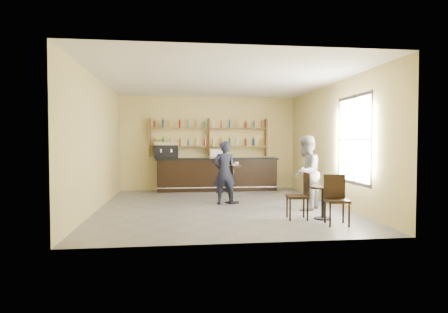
{
  "coord_description": "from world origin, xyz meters",
  "views": [
    {
      "loc": [
        -1.06,
        -9.44,
        1.64
      ],
      "look_at": [
        0.2,
        0.8,
        1.25
      ],
      "focal_mm": 30.0,
      "sensor_mm": 36.0,
      "label": 1
    }
  ],
  "objects": [
    {
      "name": "floor",
      "position": [
        0.0,
        0.0,
        0.0
      ],
      "size": [
        7.0,
        7.0,
        0.0
      ],
      "primitive_type": "plane",
      "color": "slate",
      "rests_on": "ground"
    },
    {
      "name": "espresso_machine",
      "position": [
        -1.45,
        3.15,
        1.38
      ],
      "size": [
        0.79,
        0.52,
        0.55
      ],
      "primitive_type": null,
      "rotation": [
        0.0,
        0.0,
        0.03
      ],
      "color": "black",
      "rests_on": "bar_counter"
    },
    {
      "name": "patron_second",
      "position": [
        2.01,
        -0.72,
        0.9
      ],
      "size": [
        1.07,
        1.11,
        1.8
      ],
      "primitive_type": "imported",
      "rotation": [
        0.0,
        0.0,
        -2.22
      ],
      "color": "gray",
      "rests_on": "floor"
    },
    {
      "name": "pedestal_table",
      "position": [
        0.39,
        0.54,
        0.51
      ],
      "size": [
        0.5,
        0.5,
        1.02
      ],
      "primitive_type": null,
      "rotation": [
        0.0,
        0.0,
        0.02
      ],
      "color": "black",
      "rests_on": "floor"
    },
    {
      "name": "bar_counter",
      "position": [
        0.25,
        3.15,
        0.55
      ],
      "size": [
        4.08,
        0.8,
        1.11
      ],
      "primitive_type": null,
      "color": "black",
      "rests_on": "floor"
    },
    {
      "name": "pastry_case",
      "position": [
        0.25,
        3.15,
        1.26
      ],
      "size": [
        0.53,
        0.44,
        0.31
      ],
      "primitive_type": null,
      "rotation": [
        0.0,
        0.0,
        -0.06
      ],
      "color": "silver",
      "rests_on": "bar_counter"
    },
    {
      "name": "napkin",
      "position": [
        0.39,
        0.54,
        1.02
      ],
      "size": [
        0.22,
        0.22,
        0.0
      ],
      "primitive_type": "cube",
      "rotation": [
        0.0,
        0.0,
        0.59
      ],
      "color": "white",
      "rests_on": "pedestal_table"
    },
    {
      "name": "chair_west",
      "position": [
        1.46,
        -1.77,
        0.5
      ],
      "size": [
        0.48,
        0.48,
        0.99
      ],
      "primitive_type": null,
      "rotation": [
        0.0,
        0.0,
        -1.69
      ],
      "color": "black",
      "rests_on": "floor"
    },
    {
      "name": "liquor_bottles",
      "position": [
        0.0,
        3.37,
        1.98
      ],
      "size": [
        3.68,
        0.1,
        1.0
      ],
      "primitive_type": null,
      "color": "#8C5919",
      "rests_on": "shelf_unit"
    },
    {
      "name": "wall_front",
      "position": [
        0.0,
        -3.5,
        1.6
      ],
      "size": [
        7.0,
        0.0,
        7.0
      ],
      "primitive_type": "plane",
      "rotation": [
        -1.57,
        0.0,
        0.0
      ],
      "color": "tan",
      "rests_on": "floor"
    },
    {
      "name": "shelf_unit",
      "position": [
        0.0,
        3.37,
        1.81
      ],
      "size": [
        4.0,
        0.26,
        1.4
      ],
      "primitive_type": null,
      "color": "brown",
      "rests_on": "wall_back"
    },
    {
      "name": "window_pane",
      "position": [
        2.99,
        -1.2,
        1.7
      ],
      "size": [
        0.0,
        2.0,
        2.0
      ],
      "primitive_type": "plane",
      "rotation": [
        1.57,
        0.0,
        -1.57
      ],
      "color": "white",
      "rests_on": "wall_right"
    },
    {
      "name": "cup_pedestal",
      "position": [
        0.53,
        0.64,
        1.07
      ],
      "size": [
        0.14,
        0.14,
        0.09
      ],
      "primitive_type": "imported",
      "rotation": [
        0.0,
        0.0,
        0.18
      ],
      "color": "white",
      "rests_on": "pedestal_table"
    },
    {
      "name": "ceiling",
      "position": [
        0.0,
        0.0,
        3.2
      ],
      "size": [
        7.0,
        7.0,
        0.0
      ],
      "primitive_type": "plane",
      "rotation": [
        3.14,
        0.0,
        0.0
      ],
      "color": "white",
      "rests_on": "wall_back"
    },
    {
      "name": "window_frame",
      "position": [
        2.99,
        -1.2,
        1.7
      ],
      "size": [
        0.04,
        1.7,
        2.1
      ],
      "primitive_type": null,
      "color": "black",
      "rests_on": "wall_right"
    },
    {
      "name": "wall_left",
      "position": [
        -3.0,
        0.0,
        1.6
      ],
      "size": [
        0.0,
        7.0,
        7.0
      ],
      "primitive_type": "plane",
      "rotation": [
        1.57,
        0.0,
        1.57
      ],
      "color": "tan",
      "rests_on": "floor"
    },
    {
      "name": "cup_cafe",
      "position": [
        2.06,
        -1.82,
        0.74
      ],
      "size": [
        0.12,
        0.12,
        0.09
      ],
      "primitive_type": "imported",
      "rotation": [
        0.0,
        0.0,
        0.3
      ],
      "color": "white",
      "rests_on": "cafe_table"
    },
    {
      "name": "wall_right",
      "position": [
        3.0,
        0.0,
        1.6
      ],
      "size": [
        0.0,
        7.0,
        7.0
      ],
      "primitive_type": "plane",
      "rotation": [
        1.57,
        0.0,
        -1.57
      ],
      "color": "tan",
      "rests_on": "floor"
    },
    {
      "name": "man_main",
      "position": [
        0.15,
        0.36,
        0.84
      ],
      "size": [
        0.65,
        0.47,
        1.68
      ],
      "primitive_type": "imported",
      "rotation": [
        0.0,
        0.0,
        3.25
      ],
      "color": "black",
      "rests_on": "floor"
    },
    {
      "name": "cafe_table",
      "position": [
        2.01,
        -1.82,
        0.35
      ],
      "size": [
        0.69,
        0.69,
        0.7
      ],
      "primitive_type": null,
      "rotation": [
        0.0,
        0.0,
        0.32
      ],
      "color": "black",
      "rests_on": "floor"
    },
    {
      "name": "donut",
      "position": [
        0.4,
        0.53,
        1.04
      ],
      "size": [
        0.15,
        0.15,
        0.04
      ],
      "primitive_type": "torus",
      "rotation": [
        0.0,
        0.0,
        0.31
      ],
      "color": "#BD8D45",
      "rests_on": "napkin"
    },
    {
      "name": "wall_back",
      "position": [
        0.0,
        3.5,
        1.6
      ],
      "size": [
        7.0,
        0.0,
        7.0
      ],
      "primitive_type": "plane",
      "rotation": [
        1.57,
        0.0,
        0.0
      ],
      "color": "tan",
      "rests_on": "floor"
    },
    {
      "name": "chair_south",
      "position": [
        2.06,
        -2.42,
        0.5
      ],
      "size": [
        0.48,
        0.48,
        1.0
      ],
      "primitive_type": null,
      "rotation": [
        0.0,
        0.0,
        -0.13
      ],
      "color": "black",
      "rests_on": "floor"
    }
  ]
}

